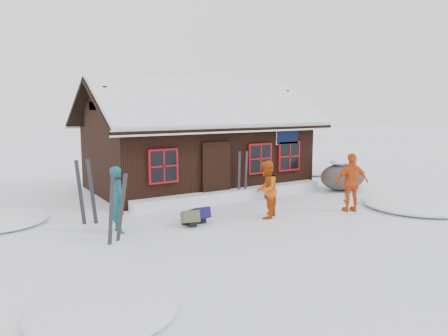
# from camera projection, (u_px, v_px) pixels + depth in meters

# --- Properties ---
(ground) EXTENTS (120.00, 120.00, 0.00)m
(ground) POSITION_uv_depth(u_px,v_px,m) (232.00, 218.00, 12.93)
(ground) COLOR white
(ground) RESTS_ON ground
(mountain_hut) EXTENTS (8.90, 6.09, 4.42)m
(mountain_hut) POSITION_uv_depth(u_px,v_px,m) (197.00, 149.00, 17.69)
(mountain_hut) COLOR black
(mountain_hut) RESTS_ON ground
(snow_drift) EXTENTS (7.60, 0.60, 0.35)m
(snow_drift) POSITION_uv_depth(u_px,v_px,m) (233.00, 194.00, 15.58)
(snow_drift) COLOR white
(snow_drift) RESTS_ON ground
(snow_mounds) EXTENTS (20.60, 13.20, 0.48)m
(snow_mounds) POSITION_uv_depth(u_px,v_px,m) (243.00, 200.00, 15.36)
(snow_mounds) COLOR white
(snow_mounds) RESTS_ON ground
(skier_teal) EXTENTS (0.46, 0.67, 1.76)m
(skier_teal) POSITION_uv_depth(u_px,v_px,m) (118.00, 200.00, 11.38)
(skier_teal) COLOR #114752
(skier_teal) RESTS_ON ground
(skier_orange_left) EXTENTS (1.05, 1.02, 1.71)m
(skier_orange_left) POSITION_uv_depth(u_px,v_px,m) (266.00, 190.00, 12.85)
(skier_orange_left) COLOR #C0480D
(skier_orange_left) RESTS_ON ground
(skier_orange_right) EXTENTS (1.17, 0.79, 1.85)m
(skier_orange_right) POSITION_uv_depth(u_px,v_px,m) (352.00, 183.00, 13.62)
(skier_orange_right) COLOR #D24D15
(skier_orange_right) RESTS_ON ground
(skier_crouched) EXTENTS (0.52, 0.50, 0.90)m
(skier_crouched) POSITION_uv_depth(u_px,v_px,m) (268.00, 186.00, 15.59)
(skier_crouched) COLOR black
(skier_crouched) RESTS_ON ground
(boulder) EXTENTS (1.92, 1.44, 1.13)m
(boulder) POSITION_uv_depth(u_px,v_px,m) (343.00, 176.00, 17.14)
(boulder) COLOR #4F463F
(boulder) RESTS_ON ground
(ski_pair_left) EXTENTS (0.60, 0.22, 1.73)m
(ski_pair_left) POSITION_uv_depth(u_px,v_px,m) (117.00, 209.00, 10.58)
(ski_pair_left) COLOR black
(ski_pair_left) RESTS_ON ground
(ski_pair_mid) EXTENTS (0.57, 0.16, 1.89)m
(ski_pair_mid) POSITION_uv_depth(u_px,v_px,m) (86.00, 193.00, 12.16)
(ski_pair_mid) COLOR black
(ski_pair_mid) RESTS_ON ground
(ski_pair_right) EXTENTS (0.44, 0.07, 1.74)m
(ski_pair_right) POSITION_uv_depth(u_px,v_px,m) (242.00, 176.00, 15.64)
(ski_pair_right) COLOR black
(ski_pair_right) RESTS_ON ground
(ski_poles) EXTENTS (0.25, 0.12, 1.41)m
(ski_poles) POSITION_uv_depth(u_px,v_px,m) (347.00, 183.00, 14.93)
(ski_poles) COLOR black
(ski_poles) RESTS_ON ground
(backpack_blue) EXTENTS (0.48, 0.61, 0.32)m
(backpack_blue) POSITION_uv_depth(u_px,v_px,m) (200.00, 216.00, 12.49)
(backpack_blue) COLOR #161048
(backpack_blue) RESTS_ON ground
(backpack_olive) EXTENTS (0.61, 0.70, 0.33)m
(backpack_olive) POSITION_uv_depth(u_px,v_px,m) (190.00, 220.00, 12.10)
(backpack_olive) COLOR #4B4B35
(backpack_olive) RESTS_ON ground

